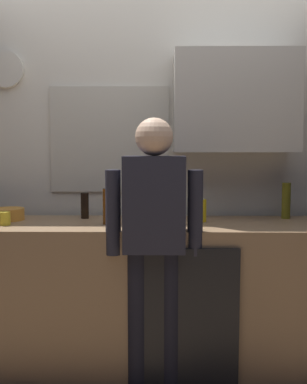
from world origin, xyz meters
The scene contains 11 objects.
ground_plane centered at (0.00, 0.00, 0.00)m, with size 8.00×8.00×0.00m, color #8C6D4C.
kitchen_counter centered at (0.00, 0.30, 0.47)m, with size 3.07×0.64×0.94m, color #937251.
dishwasher_panel centered at (0.22, -0.03, 0.42)m, with size 0.56×0.02×0.84m, color black.
back_wall_assembly centered at (0.06, 0.70, 1.36)m, with size 4.67×0.42×2.60m.
bottle_amber_beer centered at (-0.30, 0.25, 1.05)m, with size 0.06×0.06×0.23m, color brown.
bottle_dark_sauce centered at (-0.49, 0.49, 1.03)m, with size 0.06×0.06×0.18m, color black.
bottle_olive_oil centered at (0.91, 0.50, 1.06)m, with size 0.06×0.06×0.25m, color olive.
cup_yellow_cup centered at (-0.95, 0.20, 0.98)m, with size 0.07×0.07×0.09m, color yellow.
mixing_bowl centered at (-1.00, 0.41, 0.98)m, with size 0.22×0.22×0.08m, color orange.
dish_soap centered at (0.31, 0.35, 1.02)m, with size 0.06×0.06×0.18m.
person_at_sink centered at (0.00, 0.00, 0.95)m, with size 0.57×0.22×1.60m.
Camera 1 is at (0.03, -2.56, 1.42)m, focal length 41.42 mm.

